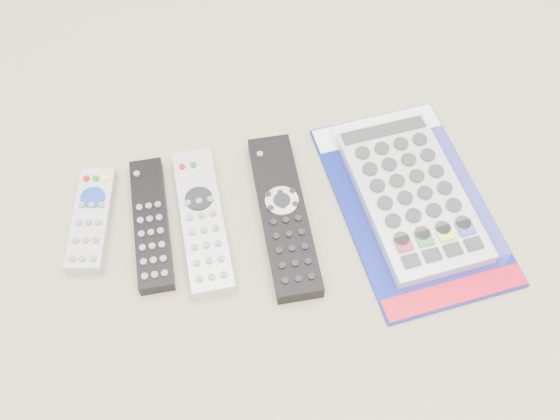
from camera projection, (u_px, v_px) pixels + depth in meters
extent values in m
plane|color=gray|center=(278.00, 231.00, 0.84)|extent=(5.00, 5.00, 0.00)
cube|color=#AEAFB1|center=(92.00, 219.00, 0.84)|extent=(0.08, 0.16, 0.02)
cylinder|color=#1637A7|center=(93.00, 197.00, 0.85)|extent=(0.04, 0.04, 0.00)
cube|color=black|center=(151.00, 223.00, 0.84)|extent=(0.05, 0.20, 0.02)
cube|color=silver|center=(202.00, 220.00, 0.84)|extent=(0.06, 0.22, 0.02)
cylinder|color=black|center=(199.00, 199.00, 0.84)|extent=(0.04, 0.04, 0.00)
cube|color=black|center=(283.00, 214.00, 0.84)|extent=(0.07, 0.25, 0.02)
cylinder|color=silver|center=(282.00, 201.00, 0.84)|extent=(0.05, 0.05, 0.00)
cube|color=navy|center=(411.00, 203.00, 0.86)|extent=(0.21, 0.33, 0.01)
cube|color=white|center=(377.00, 128.00, 0.93)|extent=(0.19, 0.06, 0.00)
cube|color=red|center=(455.00, 292.00, 0.79)|extent=(0.19, 0.04, 0.00)
cube|color=silver|center=(411.00, 195.00, 0.86)|extent=(0.15, 0.25, 0.02)
cube|color=white|center=(412.00, 192.00, 0.85)|extent=(0.17, 0.27, 0.04)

